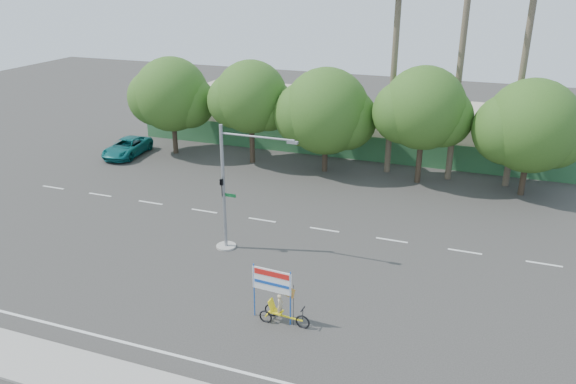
% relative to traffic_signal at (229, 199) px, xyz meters
% --- Properties ---
extents(ground, '(120.00, 120.00, 0.00)m').
position_rel_traffic_signal_xyz_m(ground, '(2.20, -3.98, -2.92)').
color(ground, '#33302D').
rests_on(ground, ground).
extents(fence, '(38.00, 0.08, 2.00)m').
position_rel_traffic_signal_xyz_m(fence, '(2.20, 17.52, -1.92)').
color(fence, '#336B3D').
rests_on(fence, ground).
extents(building_left, '(12.00, 8.00, 4.00)m').
position_rel_traffic_signal_xyz_m(building_left, '(-7.80, 22.02, -0.92)').
color(building_left, '#C2B89A').
rests_on(building_left, ground).
extents(building_right, '(14.00, 8.00, 3.60)m').
position_rel_traffic_signal_xyz_m(building_right, '(10.20, 22.02, -1.12)').
color(building_right, '#C2B89A').
rests_on(building_right, ground).
extents(tree_far_left, '(7.14, 6.00, 7.96)m').
position_rel_traffic_signal_xyz_m(tree_far_left, '(-11.85, 14.02, 1.84)').
color(tree_far_left, '#473828').
rests_on(tree_far_left, ground).
extents(tree_left, '(6.66, 5.60, 8.07)m').
position_rel_traffic_signal_xyz_m(tree_left, '(-4.85, 14.02, 2.14)').
color(tree_left, '#473828').
rests_on(tree_left, ground).
extents(tree_center, '(7.62, 6.40, 7.85)m').
position_rel_traffic_signal_xyz_m(tree_center, '(1.14, 14.02, 1.55)').
color(tree_center, '#473828').
rests_on(tree_center, ground).
extents(tree_right, '(6.90, 5.80, 8.36)m').
position_rel_traffic_signal_xyz_m(tree_right, '(8.15, 14.02, 2.32)').
color(tree_right, '#473828').
rests_on(tree_right, ground).
extents(tree_far_right, '(7.38, 6.20, 7.94)m').
position_rel_traffic_signal_xyz_m(tree_far_right, '(15.15, 14.02, 1.73)').
color(tree_far_right, '#473828').
rests_on(tree_far_right, ground).
extents(palm_tall, '(3.73, 3.79, 17.45)m').
position_rel_traffic_signal_xyz_m(palm_tall, '(10.20, 15.52, 7.55)').
color(palm_tall, '#70604C').
rests_on(palm_tall, ground).
extents(palm_mid, '(3.73, 3.79, 15.45)m').
position_rel_traffic_signal_xyz_m(palm_mid, '(14.20, 15.52, 6.48)').
color(palm_mid, '#70604C').
rests_on(palm_mid, ground).
extents(palm_short, '(3.73, 3.79, 14.45)m').
position_rel_traffic_signal_xyz_m(palm_short, '(5.70, 15.52, 5.94)').
color(palm_short, '#70604C').
rests_on(palm_short, ground).
extents(traffic_signal, '(4.72, 1.10, 7.00)m').
position_rel_traffic_signal_xyz_m(traffic_signal, '(0.00, 0.00, 0.00)').
color(traffic_signal, gray).
rests_on(traffic_signal, ground).
extents(trike_billboard, '(2.69, 0.65, 2.64)m').
position_rel_traffic_signal_xyz_m(trike_billboard, '(4.93, -5.58, -1.86)').
color(trike_billboard, black).
rests_on(trike_billboard, ground).
extents(pickup_truck, '(2.80, 5.32, 1.43)m').
position_rel_traffic_signal_xyz_m(pickup_truck, '(-15.17, 12.01, -2.21)').
color(pickup_truck, '#0E6262').
rests_on(pickup_truck, ground).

